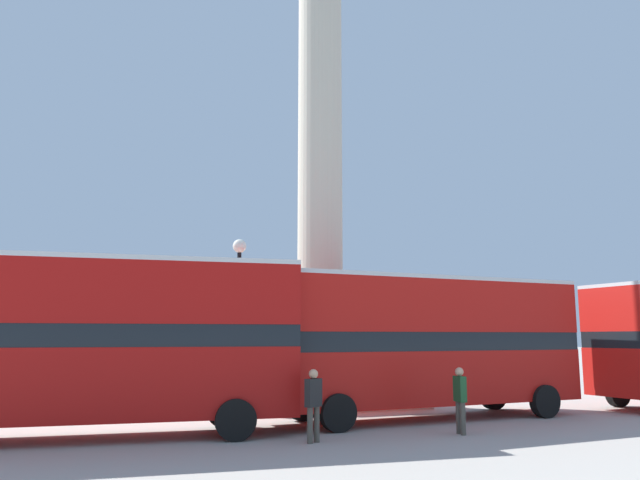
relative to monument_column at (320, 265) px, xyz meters
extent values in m
plane|color=#ADA89E|center=(0.00, 0.00, -5.22)|extent=(200.00, 200.00, 0.00)
cube|color=#BCB29E|center=(0.00, 0.00, -4.59)|extent=(6.17, 6.17, 1.25)
cube|color=#BCB29E|center=(0.00, 0.00, -3.34)|extent=(4.44, 4.44, 1.25)
cube|color=#BCB29E|center=(0.00, 0.00, -2.10)|extent=(2.71, 2.71, 1.25)
cylinder|color=#BCB29E|center=(0.00, 0.00, 5.54)|extent=(1.76, 1.76, 14.04)
cylinder|color=black|center=(9.64, -4.72, -4.72)|extent=(1.02, 0.39, 1.00)
cube|color=#B7140F|center=(1.48, -5.34, -3.93)|extent=(10.37, 3.18, 1.57)
cube|color=black|center=(1.48, -5.34, -2.87)|extent=(10.37, 3.14, 0.55)
cube|color=#B7140F|center=(1.48, -5.34, -1.82)|extent=(10.37, 3.18, 1.56)
cube|color=silver|center=(1.48, -5.34, -0.98)|extent=(10.37, 3.18, 0.12)
cylinder|color=black|center=(4.96, -3.87, -4.72)|extent=(1.02, 0.37, 1.00)
cylinder|color=black|center=(5.14, -6.28, -4.72)|extent=(1.02, 0.37, 1.00)
cylinder|color=black|center=(-2.18, -4.41, -4.72)|extent=(1.02, 0.37, 1.00)
cylinder|color=black|center=(-2.00, -6.82, -4.72)|extent=(1.02, 0.37, 1.00)
cube|color=#A80F0C|center=(-8.46, -5.76, -3.85)|extent=(10.86, 3.30, 1.74)
cube|color=black|center=(-8.46, -5.76, -2.70)|extent=(10.85, 3.26, 0.55)
cube|color=#A80F0C|center=(-8.46, -5.76, -1.66)|extent=(10.86, 3.30, 1.53)
cube|color=silver|center=(-8.46, -5.76, -0.84)|extent=(10.86, 3.30, 0.12)
cylinder|color=black|center=(-4.63, -4.87, -4.72)|extent=(1.02, 0.38, 1.00)
cylinder|color=black|center=(-4.83, -7.28, -4.72)|extent=(1.02, 0.38, 1.00)
cube|color=#BCB29E|center=(-9.53, 4.57, -4.01)|extent=(4.20, 3.57, 2.42)
ellipsoid|color=brown|center=(-9.53, 4.57, -1.29)|extent=(2.32, 1.57, 0.92)
cone|color=brown|center=(-8.56, 4.90, -0.87)|extent=(1.01, 0.77, 0.97)
cylinder|color=brown|center=(-9.53, 4.57, -0.38)|extent=(0.36, 0.36, 0.90)
sphere|color=brown|center=(-9.53, 4.57, 0.21)|extent=(0.28, 0.28, 0.28)
cylinder|color=brown|center=(-8.97, 5.03, -2.27)|extent=(0.20, 0.20, 1.05)
cylinder|color=brown|center=(-8.80, 4.55, -2.27)|extent=(0.20, 0.20, 1.05)
cylinder|color=brown|center=(-10.26, 4.58, -2.27)|extent=(0.20, 0.20, 1.05)
cylinder|color=brown|center=(-10.10, 4.11, -2.27)|extent=(0.20, 0.20, 1.05)
cylinder|color=black|center=(-3.63, -1.97, -5.02)|extent=(0.31, 0.31, 0.40)
cylinder|color=black|center=(-3.63, -1.97, -2.57)|extent=(0.14, 0.14, 5.28)
sphere|color=white|center=(-3.63, -1.97, 0.30)|extent=(0.46, 0.46, 0.46)
cylinder|color=#4C473D|center=(-3.04, -8.08, -4.80)|extent=(0.14, 0.14, 0.83)
cylinder|color=#4C473D|center=(-3.25, -8.20, -4.80)|extent=(0.14, 0.14, 0.83)
cube|color=black|center=(-3.15, -8.14, -4.06)|extent=(0.48, 0.38, 0.66)
sphere|color=tan|center=(-3.15, -8.14, -3.62)|extent=(0.22, 0.22, 0.22)
cylinder|color=#4C473D|center=(0.86, -8.13, -4.81)|extent=(0.14, 0.14, 0.82)
cylinder|color=#4C473D|center=(0.83, -8.37, -4.81)|extent=(0.14, 0.14, 0.82)
cube|color=#1E4C28|center=(0.84, -8.25, -4.07)|extent=(0.23, 0.46, 0.65)
sphere|color=tan|center=(0.84, -8.25, -3.64)|extent=(0.22, 0.22, 0.22)
camera|label=1|loc=(-8.25, -22.53, -2.72)|focal=35.00mm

